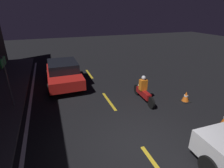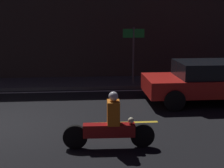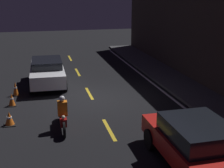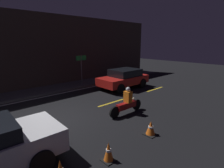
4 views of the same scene
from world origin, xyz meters
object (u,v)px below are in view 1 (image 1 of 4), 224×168
at_px(motorcycle, 144,91).
at_px(shop_sign, 5,72).
at_px(taxi_red, 64,73).
at_px(traffic_cone_far, 186,97).

bearing_deg(motorcycle, shop_sign, 78.27).
bearing_deg(shop_sign, taxi_red, -50.89).
bearing_deg(taxi_red, shop_sign, -51.18).
height_order(motorcycle, traffic_cone_far, motorcycle).
distance_m(taxi_red, motorcycle, 5.09).
bearing_deg(taxi_red, traffic_cone_far, 51.57).
distance_m(taxi_red, shop_sign, 3.52).
relative_size(motorcycle, traffic_cone_far, 3.87).
xyz_separation_m(motorcycle, shop_sign, (1.47, 6.21, 1.27)).
relative_size(taxi_red, traffic_cone_far, 7.31).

